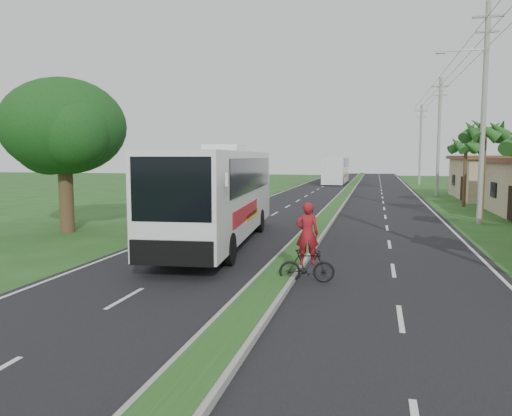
# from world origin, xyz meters

# --- Properties ---
(ground) EXTENTS (180.00, 180.00, 0.00)m
(ground) POSITION_xyz_m (0.00, 0.00, 0.00)
(ground) COLOR #204A1B
(ground) RESTS_ON ground
(road_asphalt) EXTENTS (14.00, 160.00, 0.02)m
(road_asphalt) POSITION_xyz_m (0.00, 20.00, 0.01)
(road_asphalt) COLOR black
(road_asphalt) RESTS_ON ground
(median_strip) EXTENTS (1.20, 160.00, 0.18)m
(median_strip) POSITION_xyz_m (0.00, 20.00, 0.10)
(median_strip) COLOR gray
(median_strip) RESTS_ON ground
(lane_edge_left) EXTENTS (0.12, 160.00, 0.01)m
(lane_edge_left) POSITION_xyz_m (-6.70, 20.00, 0.00)
(lane_edge_left) COLOR silver
(lane_edge_left) RESTS_ON ground
(lane_edge_right) EXTENTS (0.12, 160.00, 0.01)m
(lane_edge_right) POSITION_xyz_m (6.70, 20.00, 0.00)
(lane_edge_right) COLOR silver
(lane_edge_right) RESTS_ON ground
(shop_far) EXTENTS (8.60, 11.60, 3.82)m
(shop_far) POSITION_xyz_m (14.00, 36.00, 1.93)
(shop_far) COLOR tan
(shop_far) RESTS_ON ground
(palm_verge_c) EXTENTS (2.40, 2.40, 5.85)m
(palm_verge_c) POSITION_xyz_m (8.80, 19.00, 5.12)
(palm_verge_c) COLOR #473321
(palm_verge_c) RESTS_ON ground
(palm_verge_d) EXTENTS (2.40, 2.40, 5.25)m
(palm_verge_d) POSITION_xyz_m (9.30, 28.00, 4.55)
(palm_verge_d) COLOR #473321
(palm_verge_d) RESTS_ON ground
(shade_tree) EXTENTS (6.30, 6.00, 7.54)m
(shade_tree) POSITION_xyz_m (-12.11, 10.02, 5.03)
(shade_tree) COLOR #473321
(shade_tree) RESTS_ON ground
(utility_pole_b) EXTENTS (3.20, 0.28, 12.00)m
(utility_pole_b) POSITION_xyz_m (8.47, 18.00, 6.26)
(utility_pole_b) COLOR gray
(utility_pole_b) RESTS_ON ground
(utility_pole_c) EXTENTS (1.60, 0.28, 11.00)m
(utility_pole_c) POSITION_xyz_m (8.50, 38.00, 5.67)
(utility_pole_c) COLOR gray
(utility_pole_c) RESTS_ON ground
(utility_pole_d) EXTENTS (1.60, 0.28, 10.50)m
(utility_pole_d) POSITION_xyz_m (8.50, 58.00, 5.42)
(utility_pole_d) COLOR gray
(utility_pole_d) RESTS_ON ground
(coach_bus_main) EXTENTS (3.94, 13.37, 4.26)m
(coach_bus_main) POSITION_xyz_m (-3.61, 8.60, 2.34)
(coach_bus_main) COLOR white
(coach_bus_main) RESTS_ON ground
(coach_bus_far) EXTENTS (2.81, 12.45, 3.62)m
(coach_bus_far) POSITION_xyz_m (-2.46, 57.57, 2.05)
(coach_bus_far) COLOR white
(coach_bus_far) RESTS_ON ground
(motorcyclist) EXTENTS (1.70, 0.74, 2.41)m
(motorcyclist) POSITION_xyz_m (0.94, 2.80, 0.92)
(motorcyclist) COLOR black
(motorcyclist) RESTS_ON ground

